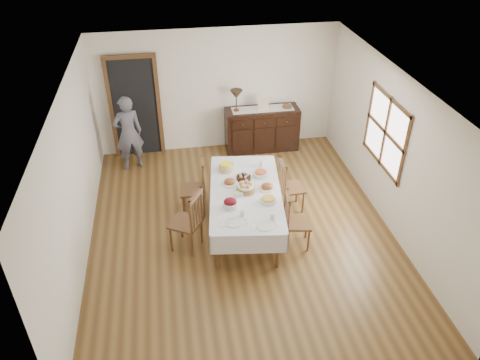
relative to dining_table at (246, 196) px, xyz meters
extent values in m
plane|color=brown|center=(-0.08, -0.03, -0.68)|extent=(6.00, 6.00, 0.00)
cube|color=white|center=(-0.08, -0.03, 1.92)|extent=(5.00, 6.00, 0.02)
cube|color=white|center=(-0.08, 2.97, 0.62)|extent=(5.00, 0.02, 2.60)
cube|color=white|center=(-0.08, -3.03, 0.62)|extent=(5.00, 0.02, 2.60)
cube|color=white|center=(-2.58, -0.03, 0.62)|extent=(0.02, 6.00, 2.60)
cube|color=white|center=(2.42, -0.03, 0.62)|extent=(0.02, 6.00, 2.60)
cube|color=white|center=(2.41, 0.27, 0.82)|extent=(0.02, 1.30, 1.10)
cube|color=brown|center=(2.39, 0.27, 0.82)|extent=(0.03, 1.46, 1.26)
cube|color=black|center=(-1.78, 2.93, 0.37)|extent=(0.90, 0.06, 2.10)
cube|color=brown|center=(-1.78, 2.91, 0.37)|extent=(1.04, 0.08, 2.18)
cube|color=white|center=(0.00, 0.00, 0.07)|extent=(1.38, 2.33, 0.04)
cylinder|color=brown|center=(-0.57, -0.88, -0.32)|extent=(0.06, 0.06, 0.71)
cylinder|color=brown|center=(0.32, -1.00, -0.32)|extent=(0.06, 0.06, 0.71)
cylinder|color=brown|center=(-0.32, 1.00, -0.32)|extent=(0.06, 0.06, 0.71)
cylinder|color=brown|center=(0.57, 0.88, -0.32)|extent=(0.06, 0.06, 0.71)
cube|color=white|center=(-0.56, 0.07, -0.08)|extent=(0.31, 2.23, 0.34)
cube|color=white|center=(0.56, -0.07, -0.08)|extent=(0.31, 2.23, 0.34)
cube|color=white|center=(-0.15, -1.10, -0.08)|extent=(1.13, 0.17, 0.34)
cube|color=white|center=(0.15, 1.10, -0.08)|extent=(1.13, 0.17, 0.34)
cube|color=brown|center=(-1.01, -0.30, -0.20)|extent=(0.62, 0.62, 0.04)
cylinder|color=brown|center=(-1.08, -0.05, -0.45)|extent=(0.04, 0.04, 0.46)
cylinder|color=brown|center=(-1.26, -0.37, -0.45)|extent=(0.04, 0.04, 0.46)
cylinder|color=brown|center=(-0.76, -0.24, -0.45)|extent=(0.04, 0.04, 0.46)
cylinder|color=brown|center=(-0.95, -0.55, -0.45)|extent=(0.04, 0.04, 0.46)
cylinder|color=brown|center=(-0.74, -0.24, 0.10)|extent=(0.04, 0.04, 0.60)
cylinder|color=brown|center=(-0.94, -0.57, 0.10)|extent=(0.04, 0.04, 0.60)
cube|color=brown|center=(-0.84, -0.41, 0.36)|extent=(0.26, 0.39, 0.09)
cylinder|color=brown|center=(-0.79, -0.33, 0.08)|extent=(0.02, 0.02, 0.49)
cylinder|color=brown|center=(-0.84, -0.41, 0.08)|extent=(0.02, 0.02, 0.49)
cylinder|color=brown|center=(-0.89, -0.49, 0.08)|extent=(0.02, 0.02, 0.49)
cube|color=brown|center=(-0.82, 0.63, -0.22)|extent=(0.46, 0.46, 0.04)
cylinder|color=brown|center=(-0.99, 0.81, -0.46)|extent=(0.04, 0.04, 0.44)
cylinder|color=brown|center=(-1.01, 0.46, -0.46)|extent=(0.04, 0.04, 0.44)
cylinder|color=brown|center=(-0.64, 0.79, -0.46)|extent=(0.04, 0.04, 0.44)
cylinder|color=brown|center=(-0.66, 0.44, -0.46)|extent=(0.04, 0.04, 0.44)
cylinder|color=brown|center=(-0.62, 0.80, 0.07)|extent=(0.04, 0.04, 0.57)
cylinder|color=brown|center=(-0.64, 0.43, 0.07)|extent=(0.04, 0.04, 0.57)
cube|color=brown|center=(-0.63, 0.61, 0.32)|extent=(0.07, 0.41, 0.08)
cylinder|color=brown|center=(-0.62, 0.71, 0.05)|extent=(0.02, 0.02, 0.47)
cylinder|color=brown|center=(-0.63, 0.61, 0.05)|extent=(0.02, 0.02, 0.47)
cylinder|color=brown|center=(-0.64, 0.52, 0.05)|extent=(0.02, 0.02, 0.47)
cube|color=brown|center=(0.76, -0.53, -0.25)|extent=(0.47, 0.47, 0.04)
cylinder|color=brown|center=(0.89, -0.72, -0.47)|extent=(0.03, 0.03, 0.41)
cylinder|color=brown|center=(0.95, -0.40, -0.47)|extent=(0.03, 0.03, 0.41)
cylinder|color=brown|center=(0.57, -0.66, -0.47)|extent=(0.03, 0.03, 0.41)
cylinder|color=brown|center=(0.63, -0.35, -0.47)|extent=(0.03, 0.03, 0.41)
cylinder|color=brown|center=(0.55, -0.67, 0.02)|extent=(0.04, 0.04, 0.53)
cylinder|color=brown|center=(0.61, -0.33, 0.02)|extent=(0.04, 0.04, 0.53)
cube|color=brown|center=(0.58, -0.50, 0.25)|extent=(0.11, 0.38, 0.08)
cylinder|color=brown|center=(0.57, -0.59, 0.00)|extent=(0.02, 0.02, 0.44)
cylinder|color=brown|center=(0.58, -0.50, 0.00)|extent=(0.02, 0.02, 0.44)
cylinder|color=brown|center=(0.60, -0.42, 0.00)|extent=(0.02, 0.02, 0.44)
cube|color=brown|center=(0.90, 0.42, -0.23)|extent=(0.44, 0.44, 0.04)
cylinder|color=brown|center=(1.08, 0.26, -0.47)|extent=(0.04, 0.04, 0.43)
cylinder|color=brown|center=(1.06, 0.60, -0.47)|extent=(0.04, 0.04, 0.43)
cylinder|color=brown|center=(0.75, 0.24, -0.47)|extent=(0.04, 0.04, 0.43)
cylinder|color=brown|center=(0.73, 0.58, -0.47)|extent=(0.04, 0.04, 0.43)
cylinder|color=brown|center=(0.73, 0.23, 0.04)|extent=(0.04, 0.04, 0.55)
cylinder|color=brown|center=(0.71, 0.59, 0.04)|extent=(0.04, 0.04, 0.55)
cube|color=brown|center=(0.72, 0.41, 0.28)|extent=(0.06, 0.40, 0.08)
cylinder|color=brown|center=(0.72, 0.32, 0.02)|extent=(0.02, 0.02, 0.45)
cylinder|color=brown|center=(0.72, 0.41, 0.02)|extent=(0.02, 0.02, 0.45)
cylinder|color=brown|center=(0.71, 0.50, 0.02)|extent=(0.02, 0.02, 0.45)
cube|color=black|center=(0.83, 2.69, -0.21)|extent=(1.56, 0.52, 0.94)
cube|color=black|center=(0.37, 2.42, 0.07)|extent=(0.44, 0.02, 0.19)
sphere|color=brown|center=(0.37, 2.40, 0.07)|extent=(0.03, 0.03, 0.03)
cube|color=black|center=(0.83, 2.42, 0.07)|extent=(0.44, 0.02, 0.19)
sphere|color=brown|center=(0.83, 2.40, 0.07)|extent=(0.03, 0.03, 0.03)
cube|color=black|center=(1.30, 2.42, 0.07)|extent=(0.44, 0.02, 0.19)
sphere|color=brown|center=(1.30, 2.40, 0.07)|extent=(0.03, 0.03, 0.03)
imported|color=#5B5967|center=(-1.94, 2.34, 0.16)|extent=(0.60, 0.47, 1.67)
cylinder|color=olive|center=(0.00, -0.01, 0.14)|extent=(0.30, 0.30, 0.09)
cylinder|color=white|center=(0.00, -0.01, 0.20)|extent=(0.27, 0.27, 0.02)
sphere|color=#C88949|center=(0.07, -0.01, 0.23)|extent=(0.08, 0.08, 0.08)
sphere|color=#C88949|center=(0.02, 0.07, 0.23)|extent=(0.08, 0.08, 0.08)
sphere|color=#C88949|center=(-0.06, 0.04, 0.23)|extent=(0.08, 0.08, 0.08)
sphere|color=#C88949|center=(-0.06, -0.05, 0.23)|extent=(0.08, 0.08, 0.08)
sphere|color=#C88949|center=(0.02, -0.08, 0.23)|extent=(0.08, 0.08, 0.08)
cylinder|color=black|center=(0.03, 0.36, 0.12)|extent=(0.24, 0.24, 0.05)
ellipsoid|color=pink|center=(0.10, 0.36, 0.17)|extent=(0.05, 0.05, 0.06)
ellipsoid|color=#6AC3D6|center=(0.05, 0.42, 0.17)|extent=(0.05, 0.05, 0.06)
ellipsoid|color=#90C873|center=(-0.03, 0.39, 0.17)|extent=(0.05, 0.05, 0.06)
ellipsoid|color=#F59D46|center=(-0.03, 0.32, 0.17)|extent=(0.05, 0.05, 0.06)
ellipsoid|color=#C49AED|center=(0.05, 0.29, 0.17)|extent=(0.05, 0.05, 0.06)
cylinder|color=silver|center=(-0.22, 0.25, 0.10)|extent=(0.29, 0.29, 0.02)
ellipsoid|color=brown|center=(-0.22, 0.25, 0.13)|extent=(0.19, 0.16, 0.11)
cylinder|color=silver|center=(0.36, 0.02, 0.10)|extent=(0.28, 0.28, 0.02)
ellipsoid|color=brown|center=(0.36, 0.02, 0.13)|extent=(0.19, 0.16, 0.11)
cylinder|color=silver|center=(-0.31, -0.39, 0.13)|extent=(0.22, 0.22, 0.09)
ellipsoid|color=#5C0813|center=(-0.31, -0.39, 0.20)|extent=(0.20, 0.17, 0.11)
cylinder|color=silver|center=(0.33, 0.41, 0.12)|extent=(0.24, 0.24, 0.06)
cylinder|color=#D45C27|center=(0.33, 0.41, 0.17)|extent=(0.18, 0.18, 0.03)
cylinder|color=tan|center=(-0.23, 0.67, 0.15)|extent=(0.24, 0.24, 0.11)
cylinder|color=yellow|center=(-0.23, 0.67, 0.22)|extent=(0.20, 0.20, 0.04)
cylinder|color=silver|center=(0.30, -0.35, 0.12)|extent=(0.26, 0.26, 0.05)
cylinder|color=gold|center=(0.30, -0.35, 0.15)|extent=(0.20, 0.20, 0.02)
cube|color=silver|center=(-0.13, -0.12, 0.13)|extent=(0.15, 0.11, 0.07)
cylinder|color=silver|center=(-0.31, -0.79, 0.10)|extent=(0.25, 0.25, 0.01)
cube|color=white|center=(-0.48, -0.79, 0.09)|extent=(0.09, 0.13, 0.01)
cube|color=silver|center=(-0.48, -0.79, 0.10)|extent=(0.04, 0.16, 0.01)
cube|color=silver|center=(-0.15, -0.79, 0.09)|extent=(0.04, 0.18, 0.01)
cube|color=silver|center=(-0.11, -0.79, 0.09)|extent=(0.04, 0.14, 0.01)
cylinder|color=silver|center=(-0.16, -0.64, 0.14)|extent=(0.07, 0.07, 0.10)
cylinder|color=silver|center=(0.12, -0.94, 0.10)|extent=(0.25, 0.25, 0.01)
cube|color=white|center=(-0.05, -0.94, 0.09)|extent=(0.09, 0.13, 0.01)
cube|color=silver|center=(-0.05, -0.94, 0.10)|extent=(0.04, 0.16, 0.01)
cube|color=silver|center=(0.28, -0.94, 0.09)|extent=(0.04, 0.18, 0.01)
cube|color=silver|center=(0.32, -0.94, 0.09)|extent=(0.04, 0.14, 0.01)
cylinder|color=silver|center=(0.27, -0.79, 0.14)|extent=(0.07, 0.07, 0.10)
cylinder|color=silver|center=(-0.08, 0.79, 0.14)|extent=(0.06, 0.06, 0.10)
cylinder|color=silver|center=(0.41, 0.72, 0.14)|extent=(0.07, 0.07, 0.10)
cube|color=white|center=(0.84, 2.69, 0.26)|extent=(1.30, 0.35, 0.01)
cylinder|color=brown|center=(0.28, 2.69, 0.27)|extent=(0.12, 0.12, 0.03)
cylinder|color=brown|center=(0.28, 2.69, 0.41)|extent=(0.02, 0.02, 0.25)
cone|color=#3D2E1D|center=(0.28, 2.69, 0.63)|extent=(0.26, 0.26, 0.18)
cube|color=beige|center=(0.84, 2.62, 0.40)|extent=(0.22, 0.08, 0.28)
cylinder|color=brown|center=(1.36, 2.66, 0.29)|extent=(0.20, 0.20, 0.06)
camera|label=1|loc=(-1.12, -6.13, 4.40)|focal=35.00mm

